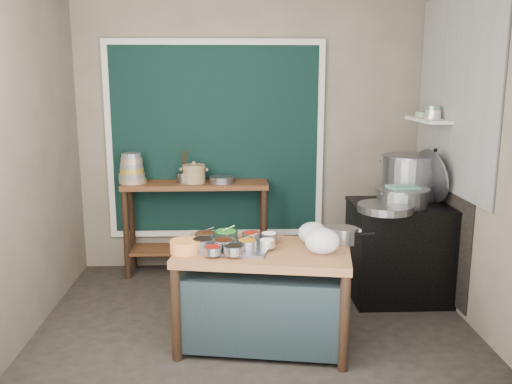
{
  "coord_description": "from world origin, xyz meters",
  "views": [
    {
      "loc": [
        -0.16,
        -4.09,
        1.97
      ],
      "look_at": [
        0.02,
        0.25,
        1.06
      ],
      "focal_mm": 38.0,
      "sensor_mm": 36.0,
      "label": 1
    }
  ],
  "objects_px": {
    "utensil_cup": "(184,177)",
    "ceramic_crock": "(194,175)",
    "yellow_basin": "(186,246)",
    "saucepan": "(343,235)",
    "back_counter": "(197,228)",
    "prep_table": "(264,297)",
    "condiment_tray": "(233,248)",
    "steamer": "(402,197)",
    "stock_pot": "(409,177)",
    "stove_block": "(401,252)"
  },
  "relations": [
    {
      "from": "back_counter",
      "to": "utensil_cup",
      "type": "bearing_deg",
      "value": 177.09
    },
    {
      "from": "yellow_basin",
      "to": "saucepan",
      "type": "height_order",
      "value": "saucepan"
    },
    {
      "from": "prep_table",
      "to": "stock_pot",
      "type": "height_order",
      "value": "stock_pot"
    },
    {
      "from": "stove_block",
      "to": "stock_pot",
      "type": "relative_size",
      "value": 1.73
    },
    {
      "from": "utensil_cup",
      "to": "ceramic_crock",
      "type": "bearing_deg",
      "value": -15.45
    },
    {
      "from": "back_counter",
      "to": "utensil_cup",
      "type": "xyz_separation_m",
      "value": [
        -0.11,
        0.01,
        0.52
      ]
    },
    {
      "from": "back_counter",
      "to": "utensil_cup",
      "type": "relative_size",
      "value": 8.73
    },
    {
      "from": "utensil_cup",
      "to": "stock_pot",
      "type": "relative_size",
      "value": 0.32
    },
    {
      "from": "yellow_basin",
      "to": "stock_pot",
      "type": "xyz_separation_m",
      "value": [
        1.96,
        1.11,
        0.29
      ]
    },
    {
      "from": "condiment_tray",
      "to": "back_counter",
      "type": "bearing_deg",
      "value": 103.44
    },
    {
      "from": "back_counter",
      "to": "steamer",
      "type": "bearing_deg",
      "value": -22.93
    },
    {
      "from": "yellow_basin",
      "to": "steamer",
      "type": "relative_size",
      "value": 0.48
    },
    {
      "from": "ceramic_crock",
      "to": "utensil_cup",
      "type": "bearing_deg",
      "value": 164.55
    },
    {
      "from": "stove_block",
      "to": "ceramic_crock",
      "type": "bearing_deg",
      "value": 159.67
    },
    {
      "from": "saucepan",
      "to": "steamer",
      "type": "distance_m",
      "value": 0.95
    },
    {
      "from": "ceramic_crock",
      "to": "back_counter",
      "type": "bearing_deg",
      "value": 61.57
    },
    {
      "from": "stock_pot",
      "to": "steamer",
      "type": "bearing_deg",
      "value": -117.26
    },
    {
      "from": "prep_table",
      "to": "stock_pot",
      "type": "bearing_deg",
      "value": 46.52
    },
    {
      "from": "ceramic_crock",
      "to": "steamer",
      "type": "height_order",
      "value": "ceramic_crock"
    },
    {
      "from": "prep_table",
      "to": "condiment_tray",
      "type": "relative_size",
      "value": 2.41
    },
    {
      "from": "stock_pot",
      "to": "utensil_cup",
      "type": "bearing_deg",
      "value": 166.04
    },
    {
      "from": "yellow_basin",
      "to": "stove_block",
      "type": "bearing_deg",
      "value": 25.81
    },
    {
      "from": "stock_pot",
      "to": "steamer",
      "type": "height_order",
      "value": "stock_pot"
    },
    {
      "from": "saucepan",
      "to": "steamer",
      "type": "bearing_deg",
      "value": 47.1
    },
    {
      "from": "yellow_basin",
      "to": "ceramic_crock",
      "type": "bearing_deg",
      "value": 91.76
    },
    {
      "from": "condiment_tray",
      "to": "ceramic_crock",
      "type": "relative_size",
      "value": 2.16
    },
    {
      "from": "prep_table",
      "to": "back_counter",
      "type": "bearing_deg",
      "value": 120.16
    },
    {
      "from": "saucepan",
      "to": "utensil_cup",
      "type": "distance_m",
      "value": 1.98
    },
    {
      "from": "condiment_tray",
      "to": "utensil_cup",
      "type": "relative_size",
      "value": 3.13
    },
    {
      "from": "condiment_tray",
      "to": "steamer",
      "type": "distance_m",
      "value": 1.69
    },
    {
      "from": "saucepan",
      "to": "stock_pot",
      "type": "height_order",
      "value": "stock_pot"
    },
    {
      "from": "back_counter",
      "to": "ceramic_crock",
      "type": "relative_size",
      "value": 6.02
    },
    {
      "from": "condiment_tray",
      "to": "stock_pot",
      "type": "height_order",
      "value": "stock_pot"
    },
    {
      "from": "back_counter",
      "to": "ceramic_crock",
      "type": "height_order",
      "value": "ceramic_crock"
    },
    {
      "from": "saucepan",
      "to": "prep_table",
      "type": "bearing_deg",
      "value": -167.62
    },
    {
      "from": "stove_block",
      "to": "saucepan",
      "type": "height_order",
      "value": "saucepan"
    },
    {
      "from": "back_counter",
      "to": "stove_block",
      "type": "relative_size",
      "value": 1.61
    },
    {
      "from": "steamer",
      "to": "condiment_tray",
      "type": "bearing_deg",
      "value": -151.96
    },
    {
      "from": "back_counter",
      "to": "saucepan",
      "type": "height_order",
      "value": "back_counter"
    },
    {
      "from": "saucepan",
      "to": "yellow_basin",
      "type": "bearing_deg",
      "value": -170.45
    },
    {
      "from": "prep_table",
      "to": "back_counter",
      "type": "xyz_separation_m",
      "value": [
        -0.6,
        1.58,
        0.1
      ]
    },
    {
      "from": "stock_pot",
      "to": "saucepan",
      "type": "bearing_deg",
      "value": -130.1
    },
    {
      "from": "stock_pot",
      "to": "steamer",
      "type": "xyz_separation_m",
      "value": [
        -0.14,
        -0.27,
        -0.13
      ]
    },
    {
      "from": "condiment_tray",
      "to": "utensil_cup",
      "type": "xyz_separation_m",
      "value": [
        -0.49,
        1.58,
        0.24
      ]
    },
    {
      "from": "stove_block",
      "to": "yellow_basin",
      "type": "relative_size",
      "value": 3.95
    },
    {
      "from": "stove_block",
      "to": "back_counter",
      "type": "bearing_deg",
      "value": 158.98
    },
    {
      "from": "yellow_basin",
      "to": "ceramic_crock",
      "type": "relative_size",
      "value": 0.94
    },
    {
      "from": "utensil_cup",
      "to": "steamer",
      "type": "height_order",
      "value": "utensil_cup"
    },
    {
      "from": "prep_table",
      "to": "ceramic_crock",
      "type": "height_order",
      "value": "ceramic_crock"
    },
    {
      "from": "stock_pot",
      "to": "steamer",
      "type": "distance_m",
      "value": 0.33
    }
  ]
}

